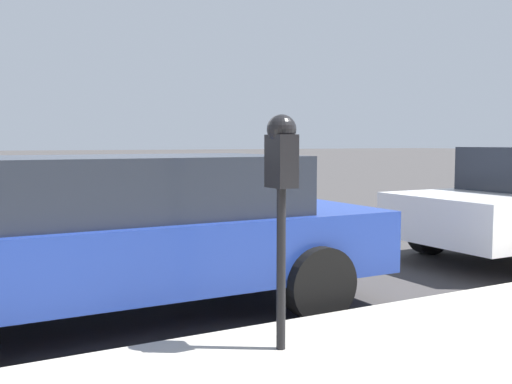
% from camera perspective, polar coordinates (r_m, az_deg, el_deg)
% --- Properties ---
extents(ground_plane, '(220.00, 220.00, 0.00)m').
position_cam_1_polar(ground_plane, '(6.38, -13.81, -9.05)').
color(ground_plane, '#3D3A3A').
extents(parking_meter, '(0.21, 0.19, 1.53)m').
position_cam_1_polar(parking_meter, '(3.83, 2.43, 2.01)').
color(parking_meter, black).
rests_on(parking_meter, sidewalk).
extents(car_blue, '(2.07, 4.73, 1.39)m').
position_cam_1_polar(car_blue, '(5.27, -12.61, -3.68)').
color(car_blue, navy).
rests_on(car_blue, ground_plane).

